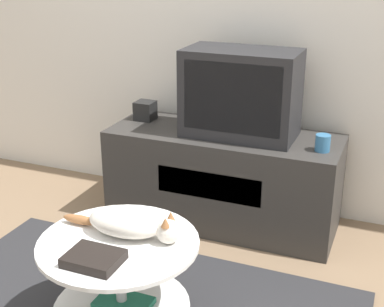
# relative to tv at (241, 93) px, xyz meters

# --- Properties ---
(tv_stand) EXTENTS (1.33, 0.50, 0.56)m
(tv_stand) POSITION_rel_tv_xyz_m (-0.09, -0.01, -0.52)
(tv_stand) COLOR #33302D
(tv_stand) RESTS_ON ground_plane
(tv) EXTENTS (0.62, 0.34, 0.48)m
(tv) POSITION_rel_tv_xyz_m (0.00, 0.00, 0.00)
(tv) COLOR #232326
(tv) RESTS_ON tv_stand
(speaker) EXTENTS (0.11, 0.11, 0.11)m
(speaker) POSITION_rel_tv_xyz_m (-0.62, 0.06, -0.18)
(speaker) COLOR black
(speaker) RESTS_ON tv_stand
(mug) EXTENTS (0.08, 0.08, 0.09)m
(mug) POSITION_rel_tv_xyz_m (0.47, -0.08, -0.20)
(mug) COLOR teal
(mug) RESTS_ON tv_stand
(coffee_table) EXTENTS (0.65, 0.65, 0.43)m
(coffee_table) POSITION_rel_tv_xyz_m (-0.15, -1.12, -0.51)
(coffee_table) COLOR #B2B2B7
(coffee_table) RESTS_ON rug
(dvd_box) EXTENTS (0.20, 0.16, 0.04)m
(dvd_box) POSITION_rel_tv_xyz_m (-0.15, -1.30, -0.33)
(dvd_box) COLOR black
(dvd_box) RESTS_ON coffee_table
(cat) EXTENTS (0.54, 0.19, 0.12)m
(cat) POSITION_rel_tv_xyz_m (-0.13, -1.06, -0.30)
(cat) COLOR silver
(cat) RESTS_ON coffee_table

